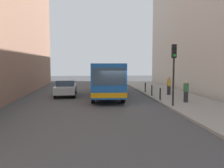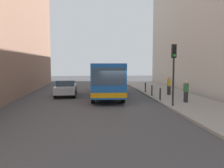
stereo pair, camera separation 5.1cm
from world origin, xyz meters
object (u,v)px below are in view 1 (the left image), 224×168
(car_beside_bus, at_px, (66,87))
(bollard_mid, at_px, (152,90))
(bollard_far, at_px, (145,88))
(bus, at_px, (106,77))
(bollard_near, at_px, (160,94))
(pedestrian_mid_sidewalk, at_px, (169,86))
(pedestrian_near_signal, at_px, (186,91))
(traffic_light, at_px, (174,63))

(car_beside_bus, relative_size, bollard_mid, 4.67)
(bollard_mid, bearing_deg, bollard_far, 90.00)
(bus, relative_size, bollard_near, 11.69)
(bollard_mid, height_order, pedestrian_mid_sidewalk, pedestrian_mid_sidewalk)
(pedestrian_near_signal, bearing_deg, bollard_near, 51.90)
(car_beside_bus, height_order, pedestrian_near_signal, pedestrian_near_signal)
(bollard_near, height_order, bollard_mid, same)
(car_beside_bus, distance_m, traffic_light, 10.58)
(car_beside_bus, height_order, pedestrian_mid_sidewalk, pedestrian_mid_sidewalk)
(bus, height_order, bollard_mid, bus)
(pedestrian_near_signal, relative_size, pedestrian_mid_sidewalk, 0.97)
(bollard_mid, bearing_deg, traffic_light, -88.85)
(traffic_light, xyz_separation_m, bollard_mid, (-0.10, 4.96, -2.38))
(car_beside_bus, relative_size, bollard_far, 4.67)
(car_beside_bus, relative_size, bollard_near, 4.67)
(traffic_light, bearing_deg, bus, 122.20)
(bollard_mid, bearing_deg, pedestrian_mid_sidewalk, 16.74)
(bollard_near, relative_size, pedestrian_mid_sidewalk, 0.58)
(bus, bearing_deg, pedestrian_mid_sidewalk, 172.97)
(bollard_mid, xyz_separation_m, pedestrian_near_signal, (1.58, -3.59, 0.32))
(bollard_near, height_order, pedestrian_mid_sidewalk, pedestrian_mid_sidewalk)
(pedestrian_near_signal, bearing_deg, bus, 45.70)
(traffic_light, relative_size, pedestrian_near_signal, 2.57)
(car_beside_bus, distance_m, bollard_mid, 7.90)
(bus, xyz_separation_m, pedestrian_near_signal, (5.52, -5.03, -0.78))
(bollard_near, xyz_separation_m, pedestrian_near_signal, (1.58, -1.16, 0.32))
(bollard_far, distance_m, pedestrian_near_signal, 6.23)
(bus, xyz_separation_m, pedestrian_mid_sidewalk, (5.66, -0.92, -0.76))
(pedestrian_near_signal, distance_m, pedestrian_mid_sidewalk, 4.11)
(bus, height_order, pedestrian_mid_sidewalk, bus)
(bollard_mid, height_order, pedestrian_near_signal, pedestrian_near_signal)
(bollard_mid, relative_size, bollard_far, 1.00)
(bus, relative_size, bollard_mid, 11.69)
(bollard_near, distance_m, bollard_far, 4.86)
(bollard_mid, xyz_separation_m, bollard_far, (0.00, 2.43, 0.00))
(traffic_light, distance_m, bollard_near, 3.48)
(bus, xyz_separation_m, bollard_near, (3.93, -3.87, -1.10))
(bollard_near, xyz_separation_m, bollard_far, (0.00, 4.86, 0.00))
(car_beside_bus, distance_m, bollard_far, 7.70)
(bus, xyz_separation_m, traffic_light, (4.03, -6.40, 1.28))
(bus, relative_size, pedestrian_near_signal, 6.96)
(traffic_light, distance_m, bollard_far, 7.77)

